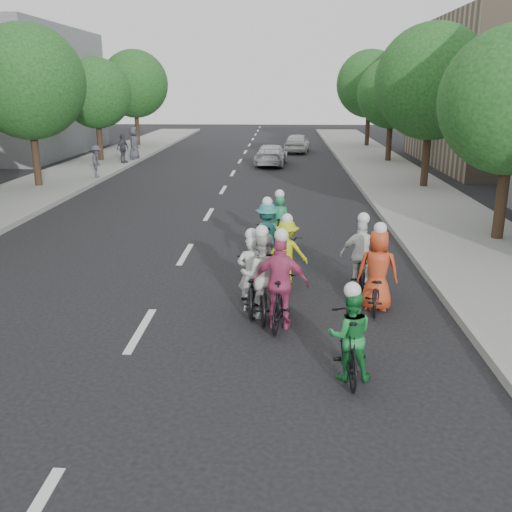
# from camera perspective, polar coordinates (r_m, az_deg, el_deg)

# --- Properties ---
(ground) EXTENTS (120.00, 120.00, 0.00)m
(ground) POSITION_cam_1_polar(r_m,az_deg,el_deg) (10.87, -11.44, -7.29)
(ground) COLOR black
(ground) RESTS_ON ground
(curb_left) EXTENTS (0.18, 80.00, 0.18)m
(curb_left) POSITION_cam_1_polar(r_m,az_deg,el_deg) (21.86, -20.74, 4.30)
(curb_left) COLOR #999993
(curb_left) RESTS_ON ground
(sidewalk_right) EXTENTS (4.00, 80.00, 0.15)m
(sidewalk_right) POSITION_cam_1_polar(r_m,az_deg,el_deg) (20.79, 17.73, 3.96)
(sidewalk_right) COLOR gray
(sidewalk_right) RESTS_ON ground
(curb_right) EXTENTS (0.18, 80.00, 0.18)m
(curb_right) POSITION_cam_1_polar(r_m,az_deg,el_deg) (20.37, 12.42, 4.16)
(curb_right) COLOR #999993
(curb_right) RESTS_ON ground
(tree_l_3) EXTENTS (4.80, 4.80, 6.93)m
(tree_l_3) POSITION_cam_1_polar(r_m,az_deg,el_deg) (26.88, -21.86, 15.84)
(tree_l_3) COLOR black
(tree_l_3) RESTS_ON ground
(tree_l_4) EXTENTS (4.00, 4.00, 5.97)m
(tree_l_4) POSITION_cam_1_polar(r_m,az_deg,el_deg) (35.31, -15.70, 15.39)
(tree_l_4) COLOR black
(tree_l_4) RESTS_ON ground
(tree_l_5) EXTENTS (4.80, 4.80, 6.93)m
(tree_l_5) POSITION_cam_1_polar(r_m,az_deg,el_deg) (43.97, -12.04, 16.47)
(tree_l_5) COLOR black
(tree_l_5) RESTS_ON ground
(tree_r_1) EXTENTS (4.80, 4.80, 6.93)m
(tree_r_1) POSITION_cam_1_polar(r_m,az_deg,el_deg) (25.98, 17.21, 16.28)
(tree_r_1) COLOR black
(tree_r_1) RESTS_ON ground
(tree_r_2) EXTENTS (4.00, 4.00, 5.97)m
(tree_r_2) POSITION_cam_1_polar(r_m,az_deg,el_deg) (34.78, 13.46, 15.54)
(tree_r_2) COLOR black
(tree_r_2) RESTS_ON ground
(tree_r_3) EXTENTS (4.80, 4.80, 6.93)m
(tree_r_3) POSITION_cam_1_polar(r_m,az_deg,el_deg) (43.67, 11.32, 16.52)
(tree_r_3) COLOR black
(tree_r_3) RESTS_ON ground
(cyclist_0) EXTENTS (0.68, 1.87, 1.70)m
(cyclist_0) POSITION_cam_1_polar(r_m,az_deg,el_deg) (11.46, -0.41, -2.64)
(cyclist_0) COLOR black
(cyclist_0) RESTS_ON ground
(cyclist_1) EXTENTS (0.70, 1.72, 1.57)m
(cyclist_1) POSITION_cam_1_polar(r_m,az_deg,el_deg) (8.95, 9.32, -8.33)
(cyclist_1) COLOR black
(cyclist_1) RESTS_ON ground
(cyclist_2) EXTENTS (1.01, 1.87, 1.63)m
(cyclist_2) POSITION_cam_1_polar(r_m,az_deg,el_deg) (13.02, 3.07, -0.14)
(cyclist_2) COLOR black
(cyclist_2) RESTS_ON ground
(cyclist_3) EXTENTS (1.09, 1.67, 1.91)m
(cyclist_3) POSITION_cam_1_polar(r_m,az_deg,el_deg) (10.57, 2.49, -3.52)
(cyclist_3) COLOR black
(cyclist_3) RESTS_ON ground
(cyclist_4) EXTENTS (0.90, 1.80, 1.81)m
(cyclist_4) POSITION_cam_1_polar(r_m,az_deg,el_deg) (11.74, 11.97, -2.22)
(cyclist_4) COLOR black
(cyclist_4) RESTS_ON ground
(cyclist_5) EXTENTS (0.58, 1.57, 1.70)m
(cyclist_5) POSITION_cam_1_polar(r_m,az_deg,el_deg) (15.65, 2.33, 2.71)
(cyclist_5) COLOR black
(cyclist_5) RESTS_ON ground
(cyclist_6) EXTENTS (0.87, 1.86, 1.84)m
(cyclist_6) POSITION_cam_1_polar(r_m,az_deg,el_deg) (11.10, 0.58, -2.81)
(cyclist_6) COLOR black
(cyclist_6) RESTS_ON ground
(cyclist_7) EXTENTS (1.09, 1.74, 1.75)m
(cyclist_7) POSITION_cam_1_polar(r_m,az_deg,el_deg) (14.29, 1.12, 1.74)
(cyclist_7) COLOR black
(cyclist_7) RESTS_ON ground
(cyclist_8) EXTENTS (0.97, 1.89, 1.75)m
(cyclist_8) POSITION_cam_1_polar(r_m,az_deg,el_deg) (12.79, 10.43, -0.67)
(cyclist_8) COLOR black
(cyclist_8) RESTS_ON ground
(follow_car_lead) EXTENTS (1.98, 4.20, 1.19)m
(follow_car_lead) POSITION_cam_1_polar(r_m,az_deg,el_deg) (33.04, 1.54, 10.07)
(follow_car_lead) COLOR silver
(follow_car_lead) RESTS_ON ground
(follow_car_trail) EXTENTS (1.97, 3.95, 1.29)m
(follow_car_trail) POSITION_cam_1_polar(r_m,az_deg,el_deg) (39.82, 4.14, 11.22)
(follow_car_trail) COLOR white
(follow_car_trail) RESTS_ON ground
(spectator_0) EXTENTS (0.71, 1.06, 1.52)m
(spectator_0) POSITION_cam_1_polar(r_m,az_deg,el_deg) (28.61, -15.65, 9.10)
(spectator_0) COLOR #454650
(spectator_0) RESTS_ON sidewalk_left
(spectator_1) EXTENTS (0.74, 1.03, 1.62)m
(spectator_1) POSITION_cam_1_polar(r_m,az_deg,el_deg) (33.83, -13.18, 10.43)
(spectator_1) COLOR #43444F
(spectator_1) RESTS_ON sidewalk_left
(spectator_2) EXTENTS (0.63, 0.94, 1.90)m
(spectator_2) POSITION_cam_1_polar(r_m,az_deg,el_deg) (35.38, -12.12, 10.97)
(spectator_2) COLOR #474753
(spectator_2) RESTS_ON sidewalk_left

